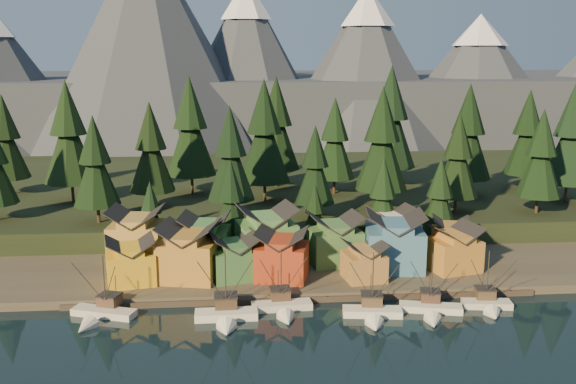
{
  "coord_description": "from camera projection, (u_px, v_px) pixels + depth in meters",
  "views": [
    {
      "loc": [
        -11.25,
        -85.99,
        41.25
      ],
      "look_at": [
        -1.36,
        30.0,
        15.79
      ],
      "focal_mm": 40.0,
      "sensor_mm": 36.0,
      "label": 1
    }
  ],
  "objects": [
    {
      "name": "house_back_0",
      "position": [
        137.0,
        234.0,
        122.78
      ],
      "size": [
        10.63,
        10.27,
        10.76
      ],
      "rotation": [
        0.0,
        0.0,
        -0.08
      ],
      "color": "#AB853C",
      "rests_on": "shore_strip"
    },
    {
      "name": "tree_hill_7",
      "position": [
        315.0,
        168.0,
        137.03
      ],
      "size": [
        8.68,
        8.68,
        20.22
      ],
      "color": "#332319",
      "rests_on": "hillside"
    },
    {
      "name": "house_back_2",
      "position": [
        267.0,
        233.0,
        122.59
      ],
      "size": [
        12.28,
        11.62,
        11.18
      ],
      "rotation": [
        0.0,
        0.0,
        0.21
      ],
      "color": "#4F8548",
      "rests_on": "shore_strip"
    },
    {
      "name": "tree_hill_17",
      "position": [
        571.0,
        138.0,
        150.97
      ],
      "size": [
        12.13,
        12.13,
        28.26
      ],
      "color": "#332319",
      "rests_on": "hillside"
    },
    {
      "name": "boat_2",
      "position": [
        226.0,
        307.0,
        99.88
      ],
      "size": [
        10.16,
        11.05,
        12.34
      ],
      "rotation": [
        0.0,
        0.0,
        0.02
      ],
      "color": "silver",
      "rests_on": "ground"
    },
    {
      "name": "house_front_6",
      "position": [
        454.0,
        247.0,
        118.76
      ],
      "size": [
        10.24,
        9.9,
        8.54
      ],
      "rotation": [
        0.0,
        0.0,
        0.25
      ],
      "color": "#B77A2F",
      "rests_on": "shore_strip"
    },
    {
      "name": "dock",
      "position": [
        303.0,
        296.0,
        109.4
      ],
      "size": [
        80.0,
        4.0,
        1.0
      ],
      "primitive_type": "cube",
      "color": "#3F362D",
      "rests_on": "ground"
    },
    {
      "name": "house_back_3",
      "position": [
        335.0,
        238.0,
        122.3
      ],
      "size": [
        10.5,
        9.61,
        9.61
      ],
      "rotation": [
        0.0,
        0.0,
        0.14
      ],
      "color": "#436E3B",
      "rests_on": "shore_strip"
    },
    {
      "name": "tree_hill_10",
      "position": [
        390.0,
        121.0,
        168.78
      ],
      "size": [
        13.76,
        13.76,
        32.04
      ],
      "color": "#332319",
      "rests_on": "hillside"
    },
    {
      "name": "house_front_2",
      "position": [
        234.0,
        255.0,
        114.66
      ],
      "size": [
        9.88,
        9.93,
        7.99
      ],
      "rotation": [
        0.0,
        0.0,
        0.24
      ],
      "color": "#3C6C3A",
      "rests_on": "shore_strip"
    },
    {
      "name": "tree_hill_6",
      "position": [
        264.0,
        135.0,
        151.68
      ],
      "size": [
        12.6,
        12.6,
        29.34
      ],
      "color": "#332319",
      "rests_on": "hillside"
    },
    {
      "name": "tree_hill_14",
      "position": [
        527.0,
        136.0,
        164.52
      ],
      "size": [
        11.19,
        11.19,
        26.06
      ],
      "color": "#332319",
      "rests_on": "hillside"
    },
    {
      "name": "boat_4",
      "position": [
        373.0,
        305.0,
        101.16
      ],
      "size": [
        9.93,
        10.6,
        11.45
      ],
      "rotation": [
        0.0,
        0.0,
        -0.13
      ],
      "color": "silver",
      "rests_on": "ground"
    },
    {
      "name": "house_front_0",
      "position": [
        130.0,
        260.0,
        111.95
      ],
      "size": [
        9.59,
        9.25,
        8.15
      ],
      "rotation": [
        0.0,
        0.0,
        0.21
      ],
      "color": "gold",
      "rests_on": "shore_strip"
    },
    {
      "name": "house_front_5",
      "position": [
        395.0,
        240.0,
        118.81
      ],
      "size": [
        11.38,
        10.55,
        10.9
      ],
      "rotation": [
        0.0,
        0.0,
        -0.11
      ],
      "color": "#3B698C",
      "rests_on": "shore_strip"
    },
    {
      "name": "tree_shore_0",
      "position": [
        151.0,
        214.0,
        128.01
      ],
      "size": [
        6.37,
        6.37,
        14.84
      ],
      "color": "#332319",
      "rests_on": "shore_strip"
    },
    {
      "name": "mountain_ridge",
      "position": [
        248.0,
        86.0,
        295.44
      ],
      "size": [
        560.0,
        190.0,
        90.0
      ],
      "color": "#444A58",
      "rests_on": "ground"
    },
    {
      "name": "house_front_3",
      "position": [
        282.0,
        253.0,
        114.13
      ],
      "size": [
        10.55,
        10.24,
        8.99
      ],
      "rotation": [
        0.0,
        0.0,
        -0.23
      ],
      "color": "maroon",
      "rests_on": "shore_strip"
    },
    {
      "name": "tree_hill_5",
      "position": [
        231.0,
        157.0,
        137.0
      ],
      "size": [
        10.46,
        10.46,
        24.36
      ],
      "color": "#332319",
      "rests_on": "hillside"
    },
    {
      "name": "tree_shore_4",
      "position": [
        440.0,
        198.0,
        132.45
      ],
      "size": [
        8.05,
        8.05,
        18.74
      ],
      "color": "#332319",
      "rests_on": "shore_strip"
    },
    {
      "name": "boat_3",
      "position": [
        283.0,
        300.0,
        103.66
      ],
      "size": [
        10.32,
        11.1,
        11.15
      ],
      "rotation": [
        0.0,
        0.0,
        0.08
      ],
      "color": "beige",
      "rests_on": "ground"
    },
    {
      "name": "tree_shore_1",
      "position": [
        231.0,
        202.0,
        128.86
      ],
      "size": [
        8.12,
        8.12,
        18.91
      ],
      "color": "#332319",
      "rests_on": "shore_strip"
    },
    {
      "name": "ground",
      "position": [
        315.0,
        341.0,
        93.45
      ],
      "size": [
        500.0,
        500.0,
        0.0
      ],
      "primitive_type": "plane",
      "color": "black",
      "rests_on": "ground"
    },
    {
      "name": "tree_hill_4",
      "position": [
        190.0,
        130.0,
        159.87
      ],
      "size": [
        12.78,
        12.78,
        29.76
      ],
      "color": "#332319",
      "rests_on": "hillside"
    },
    {
      "name": "tree_shore_3",
      "position": [
        383.0,
        198.0,
        131.42
      ],
      "size": [
        8.15,
        8.15,
        18.99
      ],
      "color": "#332319",
      "rests_on": "shore_strip"
    },
    {
      "name": "house_back_4",
      "position": [
        393.0,
        231.0,
        127.49
      ],
      "size": [
        10.13,
        9.85,
        9.55
      ],
      "rotation": [
        0.0,
        0.0,
        0.18
      ],
      "color": "silver",
      "rests_on": "shore_strip"
    },
    {
      "name": "shore_strip",
      "position": [
        290.0,
        253.0,
        132.22
      ],
      "size": [
        400.0,
        50.0,
        1.5
      ],
      "primitive_type": "cube",
      "color": "#3E382D",
      "rests_on": "ground"
    },
    {
      "name": "tree_hill_11",
      "position": [
        458.0,
        159.0,
        141.38
      ],
      "size": [
        9.58,
        9.58,
        22.33
      ],
      "color": "#332319",
      "rests_on": "hillside"
    },
    {
      "name": "tree_hill_2",
      "position": [
        95.0,
        165.0,
        132.92
      ],
      "size": [
        9.76,
        9.76,
        22.73
      ],
      "color": "#332319",
      "rests_on": "hillside"
    },
    {
      "name": "tree_hill_8",
      "position": [
        335.0,
        141.0,
        160.56
      ],
      "size": [
        10.47,
        10.47,
        24.39
      ],
      "color": "#332319",
      "rests_on": "hillside"
    },
    {
      "name": "tree_hill_16",
      "position": [
        5.0,
        140.0,
        159.49
      ],
      "size": [
        10.87,
        10.87,
        25.31
      ],
      "color": "#332319",
      "rests_on": "hillside"
    },
    {
      "name": "tree_hill_12",
      "position": [
        468.0,
        135.0,
        156.96
      ],
      "size": [
        12.0,
        12.0,
        27.95
      ],
      "color": "#332319",
      "rests_on": "hillside"
    },
    {
      "name": "tree_shore_2",
      "position": [
        315.0,
        213.0,
        130.87
      ],
      "size": [
        5.92,
        5.92,
        13.79
      ],
      "color": "#332319",
      "rests_on": "shore_strip"
    },
    {
      "name": "boat_5",
      "position": [
        432.0,
        303.0,
        102.81
      ],
      "size": [
        10.63,
        11.2,
        10.74
      ],
      "rotation": [
        0.0,
        0.0,
        -0.22
      ],
      "color": "silver",
      "rests_on": "ground"
    },
    {
      "name": "tree_hill_9",
      "position": [
        382.0,
        143.0,
        144.27
      ],
      "size": [
        11.99,
        11.99,
        27.93
      ],
      "color": "#332319",
      "rests_on": "hillside"
    },
    {
      "name": "hillside",
      "position": [
        275.0,
        191.0,
        180.41
      ],
      "size": [
        420.0,
        100.0,
        6.0
      ],
      "primitive_type": "cube",
      "color": "black",
      "rests_on": "ground"
    },
    {
      "name": "tree_hill_1",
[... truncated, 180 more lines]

